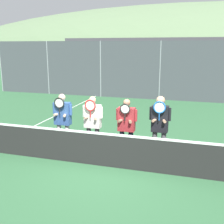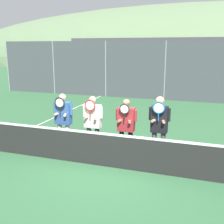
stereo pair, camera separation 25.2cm
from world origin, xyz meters
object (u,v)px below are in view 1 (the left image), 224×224
(player_center_right, at_px, (126,124))
(player_center_left, at_px, (93,121))
(player_leftmost, at_px, (63,118))
(player_rightmost, at_px, (160,124))
(car_far_left, at_px, (74,77))
(car_center, at_px, (216,82))
(car_left_of_center, at_px, (139,80))

(player_center_right, bearing_deg, player_center_left, 179.08)
(player_leftmost, xyz_separation_m, player_rightmost, (2.86, -0.03, 0.06))
(player_leftmost, height_order, player_rightmost, player_rightmost)
(player_leftmost, xyz_separation_m, player_center_left, (0.95, 0.00, -0.02))
(car_far_left, distance_m, car_center, 9.67)
(player_rightmost, distance_m, car_left_of_center, 11.63)
(player_rightmost, bearing_deg, player_center_left, 178.95)
(player_leftmost, relative_size, player_center_right, 1.02)
(player_center_right, distance_m, player_rightmost, 0.92)
(player_leftmost, distance_m, car_left_of_center, 11.23)
(car_left_of_center, relative_size, car_center, 1.04)
(car_far_left, bearing_deg, player_rightmost, -56.03)
(player_center_right, relative_size, player_rightmost, 0.93)
(player_rightmost, height_order, car_left_of_center, player_rightmost)
(player_center_right, bearing_deg, car_left_of_center, 99.93)
(car_left_of_center, distance_m, car_center, 4.89)
(player_leftmost, bearing_deg, car_far_left, 112.95)
(car_far_left, distance_m, car_left_of_center, 4.78)
(player_center_right, relative_size, car_left_of_center, 0.39)
(player_rightmost, relative_size, car_center, 0.44)
(car_center, bearing_deg, player_center_right, -104.47)
(player_rightmost, bearing_deg, player_leftmost, 179.30)
(player_leftmost, distance_m, player_rightmost, 2.86)
(player_center_left, distance_m, player_rightmost, 1.91)
(player_center_right, xyz_separation_m, car_center, (2.92, 11.32, -0.11))
(player_center_left, height_order, car_center, car_center)
(player_leftmost, relative_size, car_far_left, 0.44)
(player_center_right, bearing_deg, car_far_left, 120.73)
(car_left_of_center, bearing_deg, player_center_left, -85.06)
(player_center_right, height_order, car_center, car_center)
(player_rightmost, relative_size, car_left_of_center, 0.42)
(player_center_right, height_order, player_rightmost, player_rightmost)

